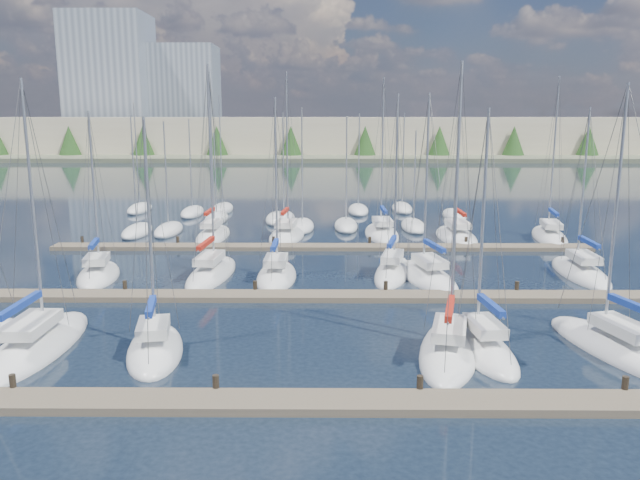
{
  "coord_description": "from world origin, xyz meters",
  "views": [
    {
      "loc": [
        0.27,
        -19.88,
        10.88
      ],
      "look_at": [
        0.0,
        14.0,
        4.0
      ],
      "focal_mm": 35.0,
      "sensor_mm": 36.0,
      "label": 1
    }
  ],
  "objects_px": {
    "sailboat_k": "(393,272)",
    "sailboat_c": "(155,349)",
    "sailboat_j": "(277,276)",
    "sailboat_i": "(212,273)",
    "sailboat_d": "(449,350)",
    "sailboat_m": "(580,272)",
    "sailboat_f": "(614,348)",
    "sailboat_o": "(287,235)",
    "sailboat_n": "(213,235)",
    "sailboat_l": "(427,277)",
    "sailboat_b": "(37,345)",
    "sailboat_r": "(549,236)",
    "sailboat_p": "(382,233)",
    "sailboat_q": "(456,236)",
    "sailboat_h": "(99,275)",
    "sailboat_e": "(481,347)"
  },
  "relations": [
    {
      "from": "sailboat_m",
      "to": "sailboat_c",
      "type": "relative_size",
      "value": 1.05
    },
    {
      "from": "sailboat_n",
      "to": "sailboat_d",
      "type": "distance_m",
      "value": 31.65
    },
    {
      "from": "sailboat_d",
      "to": "sailboat_o",
      "type": "xyz_separation_m",
      "value": [
        -9.15,
        27.56,
        0.01
      ]
    },
    {
      "from": "sailboat_r",
      "to": "sailboat_m",
      "type": "distance_m",
      "value": 13.07
    },
    {
      "from": "sailboat_p",
      "to": "sailboat_d",
      "type": "height_order",
      "value": "sailboat_p"
    },
    {
      "from": "sailboat_c",
      "to": "sailboat_j",
      "type": "bearing_deg",
      "value": 60.07
    },
    {
      "from": "sailboat_p",
      "to": "sailboat_d",
      "type": "xyz_separation_m",
      "value": [
        0.55,
        -28.64,
        0.0
      ]
    },
    {
      "from": "sailboat_h",
      "to": "sailboat_l",
      "type": "bearing_deg",
      "value": -11.65
    },
    {
      "from": "sailboat_e",
      "to": "sailboat_j",
      "type": "relative_size",
      "value": 0.94
    },
    {
      "from": "sailboat_h",
      "to": "sailboat_f",
      "type": "xyz_separation_m",
      "value": [
        28.8,
        -13.2,
        -0.0
      ]
    },
    {
      "from": "sailboat_h",
      "to": "sailboat_n",
      "type": "relative_size",
      "value": 0.77
    },
    {
      "from": "sailboat_d",
      "to": "sailboat_m",
      "type": "relative_size",
      "value": 1.15
    },
    {
      "from": "sailboat_l",
      "to": "sailboat_r",
      "type": "distance_m",
      "value": 19.31
    },
    {
      "from": "sailboat_k",
      "to": "sailboat_c",
      "type": "distance_m",
      "value": 19.2
    },
    {
      "from": "sailboat_h",
      "to": "sailboat_p",
      "type": "distance_m",
      "value": 25.5
    },
    {
      "from": "sailboat_f",
      "to": "sailboat_r",
      "type": "relative_size",
      "value": 0.88
    },
    {
      "from": "sailboat_i",
      "to": "sailboat_c",
      "type": "distance_m",
      "value": 14.0
    },
    {
      "from": "sailboat_q",
      "to": "sailboat_c",
      "type": "height_order",
      "value": "sailboat_q"
    },
    {
      "from": "sailboat_f",
      "to": "sailboat_c",
      "type": "height_order",
      "value": "sailboat_f"
    },
    {
      "from": "sailboat_e",
      "to": "sailboat_l",
      "type": "height_order",
      "value": "sailboat_l"
    },
    {
      "from": "sailboat_q",
      "to": "sailboat_b",
      "type": "xyz_separation_m",
      "value": [
        -25.26,
        -26.81,
        -0.0
      ]
    },
    {
      "from": "sailboat_e",
      "to": "sailboat_i",
      "type": "height_order",
      "value": "sailboat_i"
    },
    {
      "from": "sailboat_p",
      "to": "sailboat_c",
      "type": "height_order",
      "value": "sailboat_p"
    },
    {
      "from": "sailboat_q",
      "to": "sailboat_f",
      "type": "distance_m",
      "value": 27.06
    },
    {
      "from": "sailboat_c",
      "to": "sailboat_o",
      "type": "bearing_deg",
      "value": 69.99
    },
    {
      "from": "sailboat_r",
      "to": "sailboat_p",
      "type": "relative_size",
      "value": 1.0
    },
    {
      "from": "sailboat_j",
      "to": "sailboat_i",
      "type": "distance_m",
      "value": 4.55
    },
    {
      "from": "sailboat_l",
      "to": "sailboat_b",
      "type": "relative_size",
      "value": 0.98
    },
    {
      "from": "sailboat_i",
      "to": "sailboat_n",
      "type": "xyz_separation_m",
      "value": [
        -2.28,
        13.47,
        0.0
      ]
    },
    {
      "from": "sailboat_q",
      "to": "sailboat_p",
      "type": "relative_size",
      "value": 0.87
    },
    {
      "from": "sailboat_r",
      "to": "sailboat_d",
      "type": "relative_size",
      "value": 1.07
    },
    {
      "from": "sailboat_e",
      "to": "sailboat_k",
      "type": "bearing_deg",
      "value": 94.57
    },
    {
      "from": "sailboat_f",
      "to": "sailboat_k",
      "type": "bearing_deg",
      "value": 107.44
    },
    {
      "from": "sailboat_i",
      "to": "sailboat_f",
      "type": "relative_size",
      "value": 1.14
    },
    {
      "from": "sailboat_j",
      "to": "sailboat_d",
      "type": "height_order",
      "value": "sailboat_d"
    },
    {
      "from": "sailboat_f",
      "to": "sailboat_i",
      "type": "bearing_deg",
      "value": 132.88
    },
    {
      "from": "sailboat_r",
      "to": "sailboat_p",
      "type": "distance_m",
      "value": 14.86
    },
    {
      "from": "sailboat_n",
      "to": "sailboat_i",
      "type": "bearing_deg",
      "value": -78.62
    },
    {
      "from": "sailboat_r",
      "to": "sailboat_o",
      "type": "height_order",
      "value": "sailboat_o"
    },
    {
      "from": "sailboat_k",
      "to": "sailboat_d",
      "type": "height_order",
      "value": "sailboat_d"
    },
    {
      "from": "sailboat_e",
      "to": "sailboat_q",
      "type": "relative_size",
      "value": 0.92
    },
    {
      "from": "sailboat_o",
      "to": "sailboat_m",
      "type": "bearing_deg",
      "value": -26.6
    },
    {
      "from": "sailboat_b",
      "to": "sailboat_f",
      "type": "bearing_deg",
      "value": -0.31
    },
    {
      "from": "sailboat_k",
      "to": "sailboat_d",
      "type": "relative_size",
      "value": 0.93
    },
    {
      "from": "sailboat_m",
      "to": "sailboat_o",
      "type": "relative_size",
      "value": 0.79
    },
    {
      "from": "sailboat_i",
      "to": "sailboat_d",
      "type": "relative_size",
      "value": 1.07
    },
    {
      "from": "sailboat_r",
      "to": "sailboat_b",
      "type": "relative_size",
      "value": 1.12
    },
    {
      "from": "sailboat_j",
      "to": "sailboat_o",
      "type": "bearing_deg",
      "value": 91.52
    },
    {
      "from": "sailboat_j",
      "to": "sailboat_p",
      "type": "bearing_deg",
      "value": 62.06
    },
    {
      "from": "sailboat_h",
      "to": "sailboat_f",
      "type": "height_order",
      "value": "sailboat_f"
    }
  ]
}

